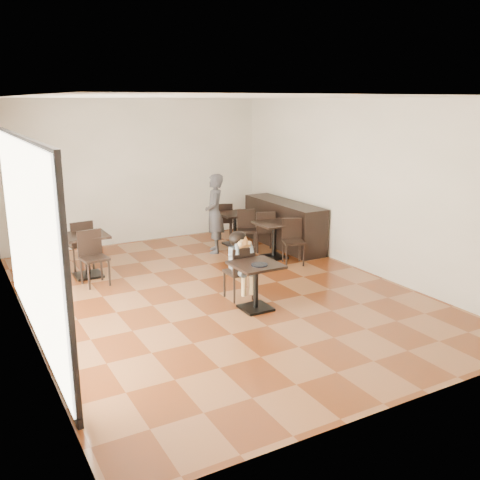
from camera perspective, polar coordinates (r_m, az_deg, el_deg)
floor at (r=9.07m, az=-2.32°, el=-5.67°), size 6.00×8.00×0.01m
ceiling at (r=8.51m, az=-2.55°, el=14.98°), size 6.00×8.00×0.01m
wall_back at (r=12.31m, az=-10.92°, el=7.16°), size 6.00×0.01×3.20m
wall_front at (r=5.48m, az=16.82°, el=-2.40°), size 6.00×0.01×3.20m
wall_left at (r=7.80m, az=-22.52°, el=2.08°), size 0.01×8.00×3.20m
wall_right at (r=10.33m, az=12.66°, el=5.67°), size 0.01×8.00×3.20m
storefront_window at (r=7.36m, az=-21.64°, el=-0.13°), size 0.04×4.50×2.60m
child_table at (r=8.26m, az=1.70°, el=-4.99°), size 0.70×0.70×0.74m
child_chair at (r=8.69m, az=-0.16°, el=-3.46°), size 0.40×0.40×0.89m
child at (r=8.66m, az=-0.16°, el=-2.73°), size 0.40×0.56×1.12m
plate at (r=8.06m, az=2.08°, el=-2.66°), size 0.25×0.25×0.02m
pizza_slice at (r=8.38m, az=0.47°, el=-0.39°), size 0.26×0.20×0.06m
adult_patron at (r=11.30m, az=-2.73°, el=2.83°), size 0.61×0.72×1.68m
cafe_table_mid at (r=10.98m, az=3.64°, el=-0.04°), size 0.92×0.92×0.74m
cafe_table_left at (r=10.19m, az=-16.01°, el=-1.60°), size 0.83×0.83×0.80m
cafe_table_back at (r=11.96m, az=-0.56°, el=1.18°), size 0.91×0.91×0.73m
chair_mid_a at (r=11.46m, az=2.60°, el=1.00°), size 0.52×0.52×0.89m
chair_mid_b at (r=10.57m, az=5.73°, el=-0.23°), size 0.52×0.52×0.89m
chair_left_a at (r=10.69m, az=-16.73°, el=-0.45°), size 0.47×0.47×0.96m
chair_left_b at (r=9.65m, az=-15.27°, el=-1.94°), size 0.47×0.47×0.96m
chair_back_a at (r=12.41m, az=-1.77°, el=2.03°), size 0.52×0.52×0.88m
chair_back_b at (r=11.47m, az=0.76°, el=0.99°), size 0.52×0.52×0.88m
service_counter at (r=11.88m, az=4.70°, el=1.71°), size 0.60×2.40×1.00m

